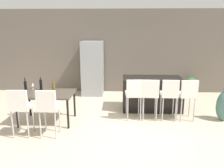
{
  "coord_description": "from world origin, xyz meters",
  "views": [
    {
      "loc": [
        -0.14,
        -5.18,
        2.24
      ],
      "look_at": [
        -0.37,
        0.42,
        0.85
      ],
      "focal_mm": 35.81,
      "sensor_mm": 36.0,
      "label": 1
    }
  ],
  "objects_px": {
    "dining_chair_far": "(48,106)",
    "wine_bottle_left": "(25,86)",
    "potted_plant": "(191,85)",
    "bar_chair_middle": "(150,93)",
    "wine_bottle_near": "(41,85)",
    "refrigerator": "(93,68)",
    "kitchen_island": "(152,93)",
    "bar_chair_right": "(169,93)",
    "wine_bottle_right": "(54,86)",
    "floor_vase": "(224,106)",
    "dining_table": "(47,96)",
    "bar_chair_left": "(134,93)",
    "bar_chair_far": "(188,93)",
    "dining_chair_near": "(20,105)",
    "wine_glass_middle": "(33,84)"
  },
  "relations": [
    {
      "from": "wine_glass_middle",
      "to": "potted_plant",
      "type": "bearing_deg",
      "value": 24.36
    },
    {
      "from": "potted_plant",
      "to": "bar_chair_far",
      "type": "bearing_deg",
      "value": -109.1
    },
    {
      "from": "bar_chair_far",
      "to": "wine_bottle_right",
      "type": "xyz_separation_m",
      "value": [
        -3.29,
        -0.08,
        0.16
      ]
    },
    {
      "from": "wine_bottle_near",
      "to": "refrigerator",
      "type": "xyz_separation_m",
      "value": [
        1.04,
        2.16,
        0.05
      ]
    },
    {
      "from": "bar_chair_middle",
      "to": "bar_chair_left",
      "type": "bearing_deg",
      "value": 179.99
    },
    {
      "from": "kitchen_island",
      "to": "bar_chair_middle",
      "type": "bearing_deg",
      "value": -100.91
    },
    {
      "from": "bar_chair_far",
      "to": "wine_bottle_right",
      "type": "distance_m",
      "value": 3.3
    },
    {
      "from": "wine_bottle_near",
      "to": "floor_vase",
      "type": "xyz_separation_m",
      "value": [
        4.57,
        -0.01,
        -0.49
      ]
    },
    {
      "from": "bar_chair_middle",
      "to": "wine_bottle_left",
      "type": "relative_size",
      "value": 3.27
    },
    {
      "from": "bar_chair_left",
      "to": "dining_chair_far",
      "type": "xyz_separation_m",
      "value": [
        -1.83,
        -1.03,
        0.0
      ]
    },
    {
      "from": "wine_bottle_right",
      "to": "potted_plant",
      "type": "height_order",
      "value": "wine_bottle_right"
    },
    {
      "from": "dining_table",
      "to": "wine_bottle_left",
      "type": "relative_size",
      "value": 4.06
    },
    {
      "from": "wine_bottle_near",
      "to": "potted_plant",
      "type": "height_order",
      "value": "wine_bottle_near"
    },
    {
      "from": "bar_chair_middle",
      "to": "floor_vase",
      "type": "relative_size",
      "value": 1.15
    },
    {
      "from": "dining_chair_far",
      "to": "wine_bottle_near",
      "type": "relative_size",
      "value": 3.25
    },
    {
      "from": "bar_chair_right",
      "to": "potted_plant",
      "type": "height_order",
      "value": "bar_chair_right"
    },
    {
      "from": "wine_bottle_near",
      "to": "floor_vase",
      "type": "bearing_deg",
      "value": -0.11
    },
    {
      "from": "dining_chair_far",
      "to": "wine_bottle_left",
      "type": "xyz_separation_m",
      "value": [
        -0.88,
        1.0,
        0.17
      ]
    },
    {
      "from": "bar_chair_right",
      "to": "floor_vase",
      "type": "bearing_deg",
      "value": 1.18
    },
    {
      "from": "dining_table",
      "to": "dining_chair_far",
      "type": "distance_m",
      "value": 0.84
    },
    {
      "from": "bar_chair_far",
      "to": "floor_vase",
      "type": "relative_size",
      "value": 1.15
    },
    {
      "from": "dining_chair_far",
      "to": "wine_bottle_near",
      "type": "distance_m",
      "value": 1.19
    },
    {
      "from": "bar_chair_right",
      "to": "dining_table",
      "type": "distance_m",
      "value": 3.0
    },
    {
      "from": "wine_bottle_right",
      "to": "bar_chair_middle",
      "type": "bearing_deg",
      "value": 1.81
    },
    {
      "from": "kitchen_island",
      "to": "potted_plant",
      "type": "xyz_separation_m",
      "value": [
        1.52,
        1.41,
        -0.1
      ]
    },
    {
      "from": "dining_chair_near",
      "to": "refrigerator",
      "type": "relative_size",
      "value": 0.57
    },
    {
      "from": "kitchen_island",
      "to": "floor_vase",
      "type": "xyz_separation_m",
      "value": [
        1.69,
        -0.75,
        -0.08
      ]
    },
    {
      "from": "refrigerator",
      "to": "wine_bottle_right",
      "type": "bearing_deg",
      "value": -106.68
    },
    {
      "from": "bar_chair_middle",
      "to": "refrigerator",
      "type": "relative_size",
      "value": 0.57
    },
    {
      "from": "wine_bottle_near",
      "to": "wine_bottle_right",
      "type": "relative_size",
      "value": 1.07
    },
    {
      "from": "potted_plant",
      "to": "kitchen_island",
      "type": "bearing_deg",
      "value": -137.16
    },
    {
      "from": "bar_chair_far",
      "to": "dining_chair_near",
      "type": "height_order",
      "value": "same"
    },
    {
      "from": "wine_bottle_left",
      "to": "refrigerator",
      "type": "height_order",
      "value": "refrigerator"
    },
    {
      "from": "wine_glass_middle",
      "to": "potted_plant",
      "type": "height_order",
      "value": "wine_glass_middle"
    },
    {
      "from": "bar_chair_left",
      "to": "bar_chair_far",
      "type": "height_order",
      "value": "same"
    },
    {
      "from": "bar_chair_middle",
      "to": "bar_chair_right",
      "type": "relative_size",
      "value": 1.0
    },
    {
      "from": "bar_chair_left",
      "to": "bar_chair_middle",
      "type": "xyz_separation_m",
      "value": [
        0.4,
        -0.0,
        0.0
      ]
    },
    {
      "from": "bar_chair_far",
      "to": "potted_plant",
      "type": "bearing_deg",
      "value": 70.9
    },
    {
      "from": "dining_table",
      "to": "dining_chair_far",
      "type": "height_order",
      "value": "dining_chair_far"
    },
    {
      "from": "bar_chair_middle",
      "to": "dining_chair_near",
      "type": "relative_size",
      "value": 1.0
    },
    {
      "from": "bar_chair_left",
      "to": "wine_bottle_near",
      "type": "bearing_deg",
      "value": 179.1
    },
    {
      "from": "bar_chair_far",
      "to": "dining_chair_near",
      "type": "xyz_separation_m",
      "value": [
        -3.72,
        -1.03,
        0.0
      ]
    },
    {
      "from": "wine_bottle_left",
      "to": "wine_bottle_near",
      "type": "bearing_deg",
      "value": 10.0
    },
    {
      "from": "dining_chair_near",
      "to": "dining_chair_far",
      "type": "relative_size",
      "value": 1.0
    },
    {
      "from": "dining_chair_far",
      "to": "dining_chair_near",
      "type": "bearing_deg",
      "value": 180.0
    },
    {
      "from": "bar_chair_middle",
      "to": "wine_bottle_near",
      "type": "distance_m",
      "value": 2.74
    },
    {
      "from": "potted_plant",
      "to": "bar_chair_middle",
      "type": "bearing_deg",
      "value": -127.39
    },
    {
      "from": "bar_chair_right",
      "to": "dining_table",
      "type": "relative_size",
      "value": 0.81
    },
    {
      "from": "wine_bottle_near",
      "to": "bar_chair_middle",
      "type": "bearing_deg",
      "value": -0.77
    },
    {
      "from": "bar_chair_middle",
      "to": "wine_bottle_right",
      "type": "height_order",
      "value": "bar_chair_middle"
    }
  ]
}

